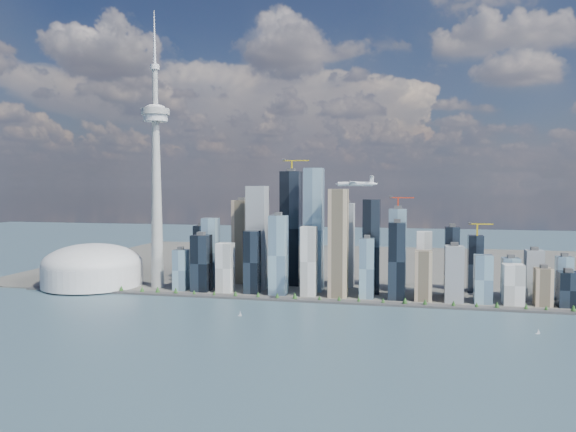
% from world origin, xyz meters
% --- Properties ---
extents(ground, '(4000.00, 4000.00, 0.00)m').
position_xyz_m(ground, '(0.00, 0.00, 0.00)').
color(ground, '#334B59').
rests_on(ground, ground).
extents(seawall, '(1100.00, 22.00, 4.00)m').
position_xyz_m(seawall, '(0.00, 250.00, 2.00)').
color(seawall, '#383838').
rests_on(seawall, ground).
extents(land, '(1400.00, 900.00, 3.00)m').
position_xyz_m(land, '(0.00, 700.00, 1.50)').
color(land, '#4C4C47').
rests_on(land, ground).
extents(shoreline_trees, '(960.53, 7.20, 8.80)m').
position_xyz_m(shoreline_trees, '(0.00, 250.00, 8.78)').
color(shoreline_trees, '#3F2D1E').
rests_on(shoreline_trees, seawall).
extents(skyscraper_cluster, '(736.00, 142.00, 260.40)m').
position_xyz_m(skyscraper_cluster, '(59.62, 336.82, 80.86)').
color(skyscraper_cluster, black).
rests_on(skyscraper_cluster, land).
extents(needle_tower, '(56.00, 56.00, 550.50)m').
position_xyz_m(needle_tower, '(-300.00, 310.00, 235.84)').
color(needle_tower, gray).
rests_on(needle_tower, land).
extents(dome_stadium, '(200.00, 200.00, 86.00)m').
position_xyz_m(dome_stadium, '(-440.00, 300.00, 39.44)').
color(dome_stadium, silver).
rests_on(dome_stadium, land).
extents(airplane, '(67.64, 59.75, 16.51)m').
position_xyz_m(airplane, '(113.21, 170.56, 212.60)').
color(airplane, silver).
rests_on(airplane, ground).
extents(sailboat_west, '(6.89, 3.16, 9.54)m').
position_xyz_m(sailboat_west, '(-65.52, 117.41, 3.06)').
color(sailboat_west, white).
rests_on(sailboat_west, ground).
extents(sailboat_east, '(5.89, 2.03, 8.15)m').
position_xyz_m(sailboat_east, '(377.63, 104.72, 2.61)').
color(sailboat_east, white).
rests_on(sailboat_east, ground).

